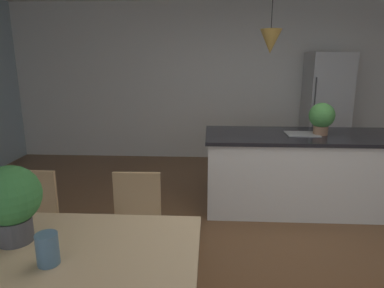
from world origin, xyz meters
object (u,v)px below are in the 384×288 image
Objects in this scene: refrigerator at (325,111)px; potted_plant_on_table at (11,200)px; chair_far_right at (135,226)px; chair_far_left at (28,223)px; kitchen_island at (301,170)px; dining_table at (23,260)px; vase_on_dining_table at (48,249)px; potted_plant_on_island at (322,117)px.

potted_plant_on_table is at bearing -126.59° from refrigerator.
chair_far_left is (-0.86, -0.00, 0.00)m from chair_far_right.
dining_table is at bearing -132.29° from kitchen_island.
refrigerator reaches higher than vase_on_dining_table.
chair_far_left is 1.19m from vase_on_dining_table.
vase_on_dining_table is (-1.88, -2.43, 0.37)m from kitchen_island.
refrigerator is 4.23× the size of potted_plant_on_table.
vase_on_dining_table is (0.22, -0.13, 0.15)m from dining_table.
dining_table is 4.36× the size of potted_plant_on_table.
potted_plant_on_table reaches higher than kitchen_island.
potted_plant_on_island reaches higher than potted_plant_on_table.
kitchen_island is at bearing 52.29° from vase_on_dining_table.
kitchen_island reaches higher than dining_table.
chair_far_left is at bearing 118.02° from dining_table.
vase_on_dining_table is at bearing -35.35° from potted_plant_on_table.
refrigerator is at bearing 65.62° from kitchen_island.
chair_far_left is at bearing -135.56° from refrigerator.
vase_on_dining_table is (0.64, -0.94, 0.35)m from chair_far_left.
chair_far_left is at bearing -149.32° from kitchen_island.
kitchen_island is 1.23× the size of refrigerator.
potted_plant_on_island reaches higher than dining_table.
potted_plant_on_island reaches higher than vase_on_dining_table.
refrigerator is (0.80, 1.76, 0.47)m from kitchen_island.
chair_far_left is 0.47× the size of refrigerator.
refrigerator is 11.46× the size of vase_on_dining_table.
chair_far_right is 0.38× the size of kitchen_island.
chair_far_left is 2.94m from kitchen_island.
vase_on_dining_table is at bearing -127.71° from kitchen_island.
dining_table is 2.20× the size of chair_far_left.
chair_far_right is 0.86m from chair_far_left.
refrigerator is 4.98m from vase_on_dining_table.
chair_far_left is 0.38× the size of kitchen_island.
vase_on_dining_table is (-2.06, -2.43, -0.28)m from potted_plant_on_island.
chair_far_right is 2.46m from potted_plant_on_island.
kitchen_island is (2.53, 1.50, -0.01)m from chair_far_left.
potted_plant_on_table is 0.39m from vase_on_dining_table.
refrigerator is at bearing 70.68° from potted_plant_on_island.
chair_far_right is at bearing 55.78° from potted_plant_on_table.
chair_far_right is at bearing 61.95° from dining_table.
vase_on_dining_table is at bearing -102.91° from chair_far_right.
kitchen_island reaches higher than chair_far_right.
chair_far_right is at bearing 0.00° from chair_far_left.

